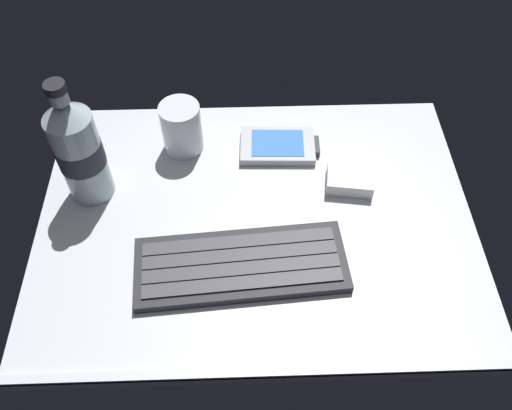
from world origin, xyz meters
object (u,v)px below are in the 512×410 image
at_px(juice_cup, 182,129).
at_px(handheld_device, 278,146).
at_px(keyboard, 241,265).
at_px(water_bottle, 79,150).
at_px(charger_block, 350,179).

bearing_deg(juice_cup, handheld_device, -4.05).
xyz_separation_m(keyboard, water_bottle, (-0.22, 0.15, 0.08)).
bearing_deg(keyboard, charger_block, 40.51).
xyz_separation_m(handheld_device, juice_cup, (-0.15, 0.01, 0.03)).
height_order(juice_cup, water_bottle, water_bottle).
bearing_deg(water_bottle, keyboard, -32.92).
xyz_separation_m(water_bottle, charger_block, (0.39, -0.00, -0.08)).
distance_m(keyboard, charger_block, 0.22).
distance_m(handheld_device, charger_block, 0.13).
bearing_deg(charger_block, juice_cup, 161.08).
distance_m(keyboard, water_bottle, 0.28).
height_order(handheld_device, juice_cup, juice_cup).
height_order(water_bottle, charger_block, water_bottle).
bearing_deg(keyboard, water_bottle, 147.08).
relative_size(juice_cup, water_bottle, 0.41).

